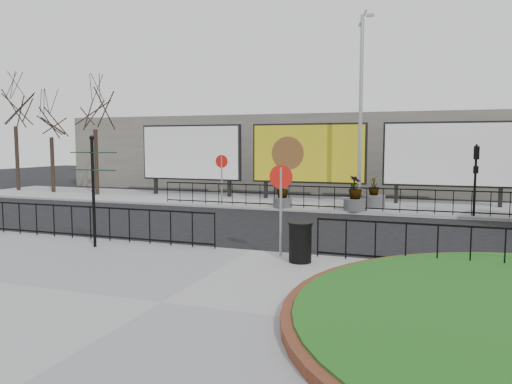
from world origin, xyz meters
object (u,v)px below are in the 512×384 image
at_px(lamp_post, 361,108).
at_px(planter_c, 374,197).
at_px(billboard_mid, 308,154).
at_px(planter_b, 355,198).
at_px(fingerpost_sign, 93,180).
at_px(litter_bin, 300,242).
at_px(planter_a, 282,196).

xyz_separation_m(lamp_post, planter_c, (0.69, -0.00, -4.23)).
relative_size(billboard_mid, planter_b, 3.87).
xyz_separation_m(fingerpost_sign, litter_bin, (6.19, 0.18, -1.45)).
relative_size(planter_b, planter_c, 1.07).
height_order(billboard_mid, planter_c, billboard_mid).
relative_size(lamp_post, planter_c, 6.19).
distance_m(lamp_post, planter_b, 4.40).
height_order(billboard_mid, litter_bin, billboard_mid).
distance_m(lamp_post, litter_bin, 12.66).
height_order(billboard_mid, planter_b, billboard_mid).
xyz_separation_m(planter_a, planter_b, (3.41, 0.02, 0.05)).
relative_size(billboard_mid, planter_c, 4.16).
distance_m(litter_bin, planter_c, 11.96).
height_order(lamp_post, planter_c, lamp_post).
xyz_separation_m(fingerpost_sign, planter_a, (2.63, 10.52, -1.42)).
height_order(lamp_post, planter_b, lamp_post).
relative_size(fingerpost_sign, litter_bin, 3.17).
bearing_deg(litter_bin, planter_c, 87.54).
bearing_deg(planter_b, planter_c, 67.52).
bearing_deg(litter_bin, planter_a, 108.95).
bearing_deg(fingerpost_sign, lamp_post, 66.54).
distance_m(billboard_mid, litter_bin, 14.41).
bearing_deg(planter_a, billboard_mid, 84.16).
height_order(planter_a, planter_b, planter_b).
xyz_separation_m(lamp_post, planter_b, (0.04, -1.58, -4.11)).
distance_m(planter_b, planter_c, 1.71).
height_order(billboard_mid, planter_a, billboard_mid).
height_order(fingerpost_sign, litter_bin, fingerpost_sign).
distance_m(billboard_mid, planter_b, 5.04).
bearing_deg(fingerpost_sign, litter_bin, 4.52).
bearing_deg(lamp_post, billboard_mid, 146.75).
distance_m(fingerpost_sign, litter_bin, 6.36).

